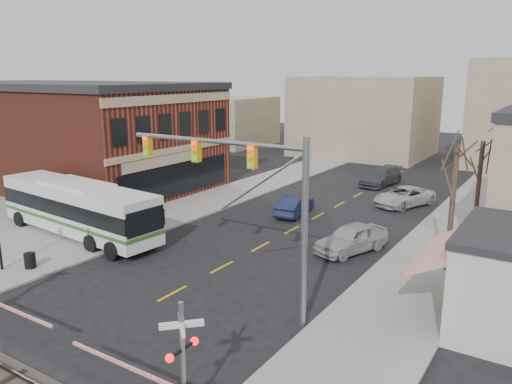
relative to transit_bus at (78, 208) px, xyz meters
The scene contains 17 objects.
ground 12.47m from the transit_bus, 25.89° to the right, with size 160.00×160.00×0.00m, color black.
sidewalk_west 14.82m from the transit_bus, 83.83° to the left, with size 5.00×60.00×0.12m, color gray.
sidewalk_east 25.31m from the transit_bus, 35.39° to the left, with size 5.00×60.00×0.12m, color gray.
brick_building 19.34m from the transit_bus, 146.26° to the left, with size 30.40×15.40×9.60m.
tree_east_a 22.63m from the transit_bus, 17.06° to the left, with size 0.28×0.28×6.75m.
tree_east_b 25.30m from the transit_bus, 29.98° to the left, with size 0.28×0.28×6.30m.
tree_east_c 30.27m from the transit_bus, 43.04° to the left, with size 0.28×0.28×7.20m.
transit_bus is the anchor object (origin of this frame).
traffic_signal_mast 15.94m from the transit_bus, 10.39° to the right, with size 9.28×0.30×8.00m.
rr_crossing_east 19.94m from the transit_bus, 30.33° to the right, with size 5.60×1.36×4.00m.
trash_bin 6.02m from the transit_bus, 63.99° to the right, with size 0.60×0.60×0.83m, color black.
car_a 17.49m from the transit_bus, 22.94° to the left, with size 2.00×4.98×1.70m, color #9FA0A4.
car_b 15.31m from the transit_bus, 51.86° to the left, with size 1.56×4.48×1.48m, color #181D3C.
car_c 24.70m from the transit_bus, 50.95° to the left, with size 2.52×5.46×1.52m, color #B2B2B2.
car_d 27.97m from the transit_bus, 65.95° to the left, with size 2.26×5.55×1.61m, color #37373C.
pedestrian_near 3.60m from the transit_bus, 26.77° to the right, with size 0.63×0.41×1.72m, color #524941.
pedestrian_far 3.44m from the transit_bus, 92.09° to the left, with size 0.76×0.59×1.56m, color #34335A.
Camera 1 is at (15.48, -14.56, 10.36)m, focal length 35.00 mm.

